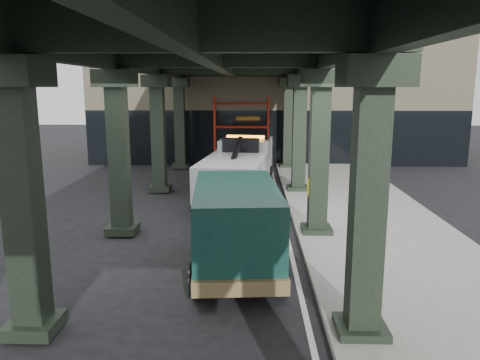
# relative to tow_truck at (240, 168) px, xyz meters

# --- Properties ---
(ground) EXTENTS (90.00, 90.00, 0.00)m
(ground) POSITION_rel_tow_truck_xyz_m (-0.11, -6.97, -1.24)
(ground) COLOR black
(ground) RESTS_ON ground
(sidewalk) EXTENTS (5.00, 40.00, 0.15)m
(sidewalk) POSITION_rel_tow_truck_xyz_m (4.39, -4.97, -1.17)
(sidewalk) COLOR gray
(sidewalk) RESTS_ON ground
(lane_stripe) EXTENTS (0.12, 38.00, 0.01)m
(lane_stripe) POSITION_rel_tow_truck_xyz_m (1.59, -4.97, -1.24)
(lane_stripe) COLOR silver
(lane_stripe) RESTS_ON ground
(viaduct) EXTENTS (7.40, 32.00, 6.40)m
(viaduct) POSITION_rel_tow_truck_xyz_m (-0.51, -4.97, 4.22)
(viaduct) COLOR black
(viaduct) RESTS_ON ground
(building) EXTENTS (22.00, 10.00, 8.00)m
(building) POSITION_rel_tow_truck_xyz_m (1.89, 13.03, 2.76)
(building) COLOR #C6B793
(building) RESTS_ON ground
(scaffolding) EXTENTS (3.08, 0.88, 4.00)m
(scaffolding) POSITION_rel_tow_truck_xyz_m (-0.11, 7.67, 0.87)
(scaffolding) COLOR red
(scaffolding) RESTS_ON ground
(tow_truck) EXTENTS (3.05, 7.95, 2.55)m
(tow_truck) POSITION_rel_tow_truck_xyz_m (0.00, 0.00, 0.00)
(tow_truck) COLOR black
(tow_truck) RESTS_ON ground
(towed_van) EXTENTS (2.50, 5.49, 2.17)m
(towed_van) POSITION_rel_tow_truck_xyz_m (0.10, -7.54, -0.07)
(towed_van) COLOR #103B34
(towed_van) RESTS_ON ground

